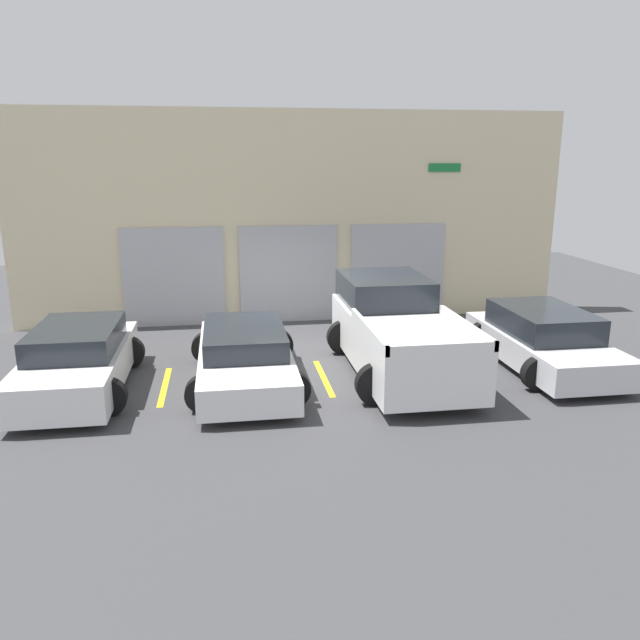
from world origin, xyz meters
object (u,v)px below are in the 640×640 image
(van_right, at_px, (543,340))
(sedan_white, at_px, (245,356))
(sedan_side, at_px, (78,361))
(pickup_truck, at_px, (397,331))

(van_right, bearing_deg, sedan_white, -179.97)
(sedan_side, xyz_separation_m, van_right, (9.54, 0.01, -0.01))
(sedan_white, relative_size, van_right, 1.06)
(sedan_side, bearing_deg, pickup_truck, 2.07)
(sedan_side, height_order, van_right, sedan_side)
(sedan_side, bearing_deg, van_right, 0.04)
(pickup_truck, relative_size, van_right, 1.17)
(sedan_white, relative_size, sedan_side, 1.08)
(sedan_white, bearing_deg, sedan_side, -179.93)
(pickup_truck, xyz_separation_m, van_right, (3.18, -0.22, -0.27))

